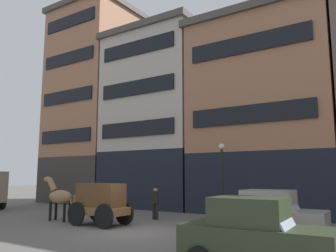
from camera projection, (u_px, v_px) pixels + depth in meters
ground_plane at (135, 232)px, 14.35m from camera, size 120.00×120.00×0.00m
building_far_left at (96, 103)px, 31.82m from camera, size 7.56×7.31×18.01m
building_center_left at (163, 118)px, 27.45m from camera, size 8.22×7.31×13.79m
building_center_right at (267, 114)px, 22.83m from camera, size 9.38×7.31×12.88m
cargo_wagon at (100, 201)px, 16.38m from camera, size 2.90×1.51×1.98m
draft_horse at (59, 196)px, 17.99m from camera, size 2.34×0.60×2.30m
sedan_dark at (272, 215)px, 12.59m from camera, size 3.73×1.91×1.83m
sedan_parked_curb at (255, 234)px, 8.52m from camera, size 3.76×1.98×1.83m
pedestrian_officer at (155, 201)px, 18.48m from camera, size 0.45×0.45×1.79m
streetlamp_curbside at (222, 170)px, 18.73m from camera, size 0.32×0.32×4.12m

